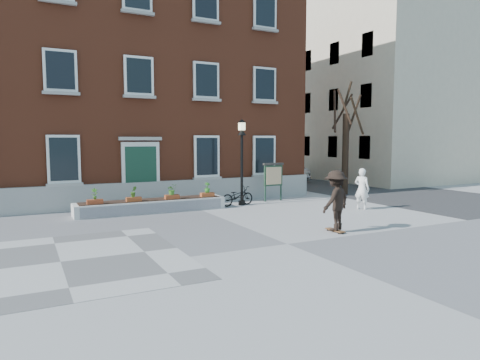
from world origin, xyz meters
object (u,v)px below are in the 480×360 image
bystander (362,189)px  skateboarder (336,200)px  parked_car (291,171)px  notice_board (273,175)px  lamp_post (242,150)px  bicycle (237,196)px

bystander → skateboarder: bearing=103.1°
skateboarder → bystander: bearing=37.7°
parked_car → skateboarder: size_ratio=2.09×
bystander → notice_board: bearing=3.6°
lamp_post → notice_board: bearing=11.9°
lamp_post → notice_board: 2.36m
bystander → skateboarder: 5.02m
notice_board → bystander: bearing=-61.8°
bicycle → skateboarder: size_ratio=0.83×
bicycle → skateboarder: skateboarder is taller
bystander → lamp_post: (-4.03, 3.48, 1.65)m
parked_car → lamp_post: lamp_post is taller
bystander → skateboarder: size_ratio=0.88×
parked_car → notice_board: (-6.75, -8.49, 0.57)m
parked_car → lamp_post: (-8.69, -8.90, 1.84)m
bicycle → bystander: 5.49m
parked_car → notice_board: size_ratio=2.26×
bicycle → notice_board: notice_board is taller
bystander → lamp_post: 5.57m
bicycle → notice_board: bearing=-85.0°
bystander → lamp_post: size_ratio=0.45×
bicycle → skateboarder: bearing=174.9°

